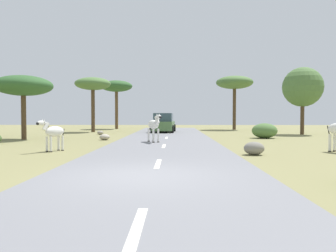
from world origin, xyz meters
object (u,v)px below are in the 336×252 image
object	(u,v)px
rock_1	(105,137)
tree_0	(235,83)
tree_2	(303,87)
zebra_0	(154,125)
car_0	(164,123)
bush_4	(265,131)
tree_6	(23,86)
rock_0	(100,133)
tree_4	(93,85)
rock_2	(254,148)
zebra_3	(53,132)
tree_3	(116,87)

from	to	relation	value
rock_1	tree_0	bearing A→B (deg)	53.69
tree_0	tree_2	xyz separation A→B (m)	(3.98, -8.90, -1.21)
zebra_0	car_0	world-z (taller)	car_0
zebra_0	bush_4	size ratio (longest dim) A/B	0.95
zebra_0	tree_6	world-z (taller)	tree_6
rock_0	rock_1	bearing A→B (deg)	-74.50
zebra_0	tree_4	xyz separation A→B (m)	(-6.55, 12.12, 3.46)
bush_4	rock_2	size ratio (longest dim) A/B	2.11
zebra_3	tree_2	xyz separation A→B (m)	(15.98, 12.96, 3.05)
tree_2	rock_0	bearing A→B (deg)	-178.01
rock_2	car_0	bearing A→B (deg)	104.04
rock_2	tree_3	bearing A→B (deg)	111.97
tree_0	rock_1	world-z (taller)	tree_0
tree_2	rock_1	world-z (taller)	tree_2
zebra_0	tree_4	world-z (taller)	tree_4
tree_0	rock_0	bearing A→B (deg)	-143.30
rock_1	zebra_3	bearing A→B (deg)	-97.25
car_0	tree_3	bearing A→B (deg)	129.67
zebra_3	tree_6	distance (m)	8.74
tree_4	tree_3	bearing A→B (deg)	81.51
tree_0	tree_6	world-z (taller)	tree_0
bush_4	rock_2	world-z (taller)	bush_4
car_0	tree_3	world-z (taller)	tree_3
tree_0	rock_2	xyz separation A→B (m)	(-3.42, -22.94, -4.86)
bush_4	tree_0	bearing A→B (deg)	88.49
rock_0	bush_4	bearing A→B (deg)	-17.36
tree_6	rock_0	xyz separation A→B (m)	(3.82, 5.39, -3.35)
tree_0	tree_3	distance (m)	13.44
tree_3	rock_2	xyz separation A→B (m)	(9.91, -24.58, -4.61)
rock_1	rock_2	world-z (taller)	rock_2
rock_1	tree_4	bearing A→B (deg)	107.97
rock_1	tree_6	bearing A→B (deg)	176.91
bush_4	rock_0	size ratio (longest dim) A/B	3.37
tree_6	rock_0	size ratio (longest dim) A/B	8.13
tree_0	tree_3	xyz separation A→B (m)	(-13.34, 1.64, -0.25)
bush_4	rock_0	bearing A→B (deg)	162.64
tree_0	rock_1	distance (m)	19.46
tree_4	rock_0	xyz separation A→B (m)	(1.64, -4.24, -4.33)
rock_0	tree_6	bearing A→B (deg)	-125.33
tree_6	rock_0	distance (m)	7.41
tree_0	bush_4	distance (m)	14.12
tree_0	rock_2	world-z (taller)	tree_0
tree_3	tree_2	bearing A→B (deg)	-31.33
zebra_0	car_0	xyz separation A→B (m)	(0.20, 11.16, -0.19)
tree_2	tree_4	xyz separation A→B (m)	(-18.34, 3.66, 0.58)
tree_4	rock_1	world-z (taller)	tree_4
tree_0	tree_3	bearing A→B (deg)	172.99
car_0	tree_2	distance (m)	12.29
car_0	tree_6	distance (m)	12.73
tree_4	rock_2	world-z (taller)	tree_4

